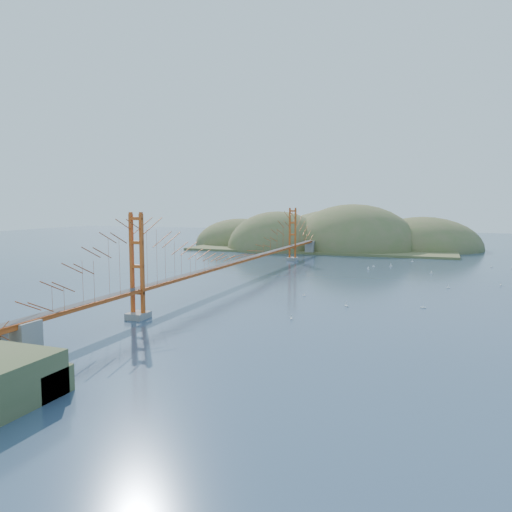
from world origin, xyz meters
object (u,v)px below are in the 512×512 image
(sailboat_0, at_px, (304,295))
(sailboat_1, at_px, (448,287))
(bridge, at_px, (242,238))
(fort, at_px, (10,361))
(sailboat_2, at_px, (423,307))

(sailboat_0, distance_m, sailboat_1, 23.12)
(bridge, bearing_deg, fort, -89.52)
(sailboat_1, bearing_deg, sailboat_2, -100.16)
(sailboat_2, distance_m, sailboat_1, 16.77)
(sailboat_0, bearing_deg, sailboat_2, -9.85)
(sailboat_2, bearing_deg, bridge, 155.43)
(fort, xyz_separation_m, sailboat_1, (31.71, 51.16, -0.53))
(sailboat_0, bearing_deg, bridge, 141.93)
(bridge, xyz_separation_m, sailboat_0, (13.56, -10.62, -6.87))
(sailboat_1, bearing_deg, sailboat_0, -143.36)
(sailboat_2, height_order, sailboat_1, sailboat_2)
(bridge, bearing_deg, sailboat_0, -38.07)
(sailboat_2, relative_size, sailboat_1, 1.20)
(bridge, height_order, sailboat_0, bridge)
(bridge, distance_m, sailboat_0, 18.54)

